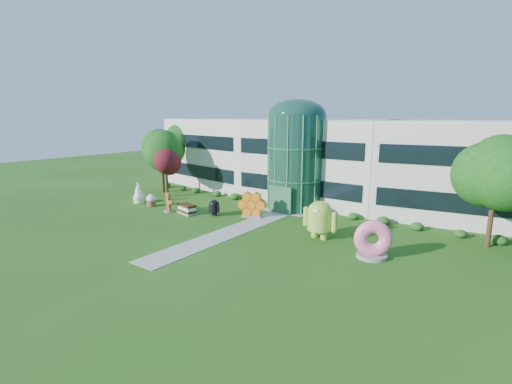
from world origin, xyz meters
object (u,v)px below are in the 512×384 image
Objects in this scene: gingerbread at (168,202)px; android_black at (214,206)px; android_green at (320,217)px; donut at (373,239)px.

android_black is at bearing 39.55° from gingerbread.
android_green is 1.32× the size of donut.
gingerbread is (-21.25, -0.01, -0.33)m from donut.
gingerbread is at bearing -149.41° from android_black.
android_green reaches higher than gingerbread.
android_green is at bearing 133.62° from donut.
android_green is at bearing 25.44° from gingerbread.
donut reaches higher than android_black.
donut is 21.25m from gingerbread.
gingerbread is at bearing -169.40° from android_green.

